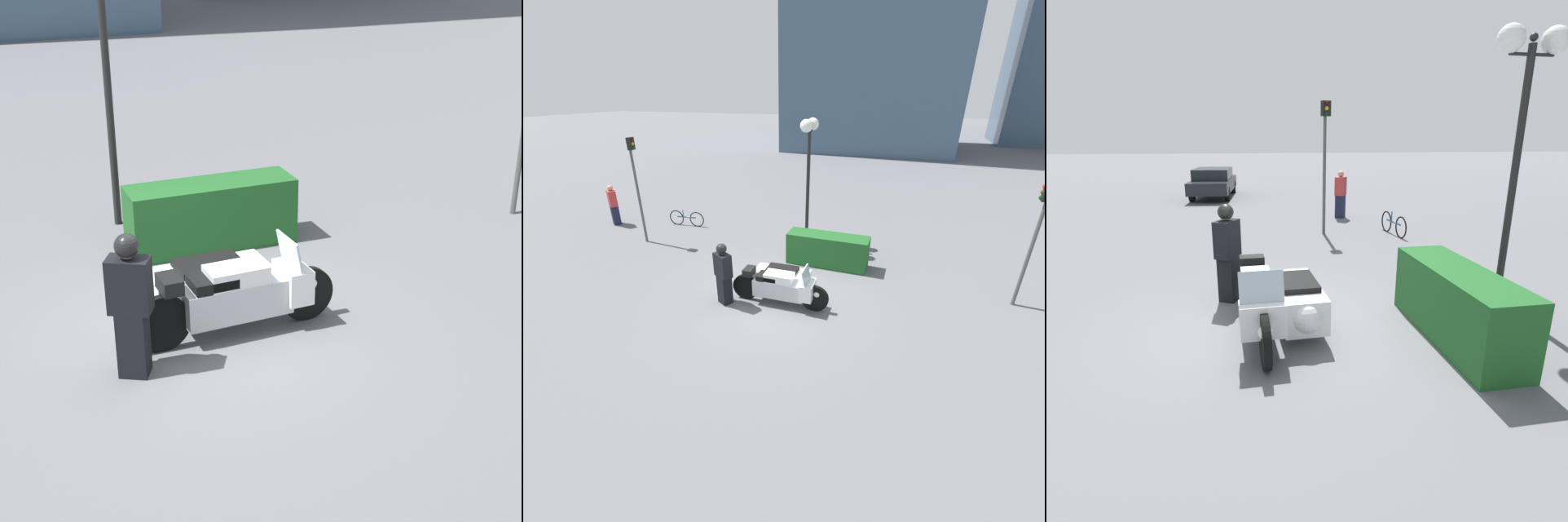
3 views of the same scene
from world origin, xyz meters
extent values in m
plane|color=slate|center=(0.00, 0.00, 0.00)|extent=(160.00, 160.00, 0.00)
cylinder|color=black|center=(1.35, -0.22, 0.36)|extent=(0.72, 0.13, 0.71)
cylinder|color=black|center=(-0.57, -0.29, 0.36)|extent=(0.72, 0.13, 0.71)
cylinder|color=black|center=(0.18, 0.35, 0.28)|extent=(0.56, 0.12, 0.56)
cube|color=#B7B7BC|center=(0.39, -0.25, 0.47)|extent=(1.37, 0.48, 0.45)
cube|color=white|center=(0.39, -0.25, 0.80)|extent=(0.75, 0.44, 0.24)
cube|color=black|center=(0.08, -0.27, 0.78)|extent=(0.56, 0.43, 0.12)
cube|color=white|center=(1.15, -0.23, 0.56)|extent=(0.34, 0.60, 0.44)
cube|color=silver|center=(1.10, -0.23, 0.98)|extent=(0.13, 0.57, 0.40)
sphere|color=white|center=(1.40, -0.22, 0.50)|extent=(0.18, 0.18, 0.18)
cube|color=white|center=(0.25, 0.35, 0.42)|extent=(1.54, 0.67, 0.50)
sphere|color=white|center=(0.89, 0.38, 0.44)|extent=(0.47, 0.47, 0.47)
cube|color=black|center=(0.25, 0.35, 0.71)|extent=(0.86, 0.55, 0.09)
cube|color=black|center=(-0.44, -0.29, 0.85)|extent=(0.25, 0.40, 0.18)
cube|color=black|center=(-0.99, -0.67, 0.40)|extent=(0.42, 0.40, 0.80)
cube|color=black|center=(-0.99, -0.67, 1.11)|extent=(0.54, 0.47, 0.63)
sphere|color=tan|center=(-0.99, -0.67, 1.53)|extent=(0.22, 0.22, 0.22)
sphere|color=black|center=(-0.99, -0.67, 1.57)|extent=(0.27, 0.27, 0.27)
cube|color=#1E5623|center=(1.01, 2.49, 0.51)|extent=(2.57, 0.77, 1.02)
cylinder|color=black|center=(-0.13, 3.95, 2.04)|extent=(0.12, 0.12, 4.09)
camera|label=1|loc=(-2.59, -8.36, 4.89)|focal=55.00mm
camera|label=2|loc=(3.22, -7.60, 5.10)|focal=24.00mm
camera|label=3|loc=(5.86, -0.47, 2.73)|focal=28.00mm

